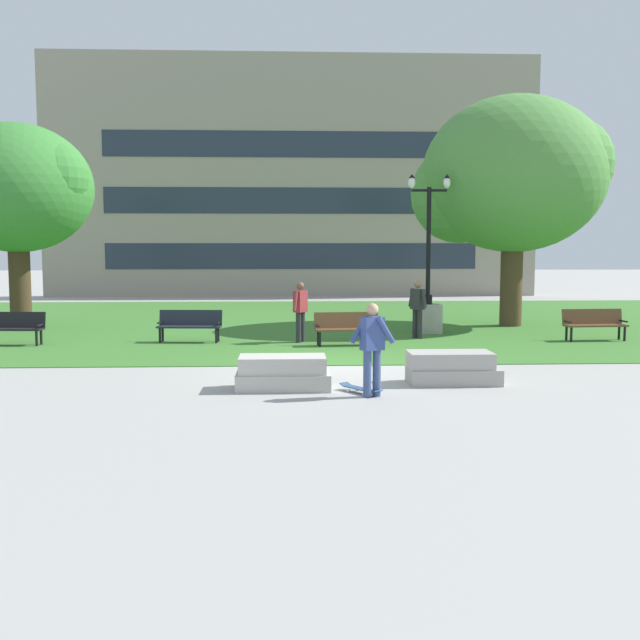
{
  "coord_description": "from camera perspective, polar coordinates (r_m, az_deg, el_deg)",
  "views": [
    {
      "loc": [
        -1.13,
        -16.91,
        2.73
      ],
      "look_at": [
        -0.44,
        -1.4,
        1.2
      ],
      "focal_mm": 42.0,
      "sensor_mm": 36.0,
      "label": 1
    }
  ],
  "objects": [
    {
      "name": "ground_plane",
      "position": [
        17.17,
        1.26,
        -3.52
      ],
      "size": [
        140.0,
        140.0,
        0.0
      ],
      "primitive_type": "plane",
      "color": "#A3A09B"
    },
    {
      "name": "grass_lawn",
      "position": [
        27.07,
        -0.15,
        -0.14
      ],
      "size": [
        40.0,
        20.0,
        0.02
      ],
      "primitive_type": "cube",
      "color": "#3D752D",
      "rests_on": "ground"
    },
    {
      "name": "concrete_block_center",
      "position": [
        14.39,
        -2.84,
        -4.07
      ],
      "size": [
        1.8,
        0.9,
        0.64
      ],
      "color": "#B2ADA3",
      "rests_on": "ground"
    },
    {
      "name": "concrete_block_left",
      "position": [
        15.17,
        10.0,
        -3.65
      ],
      "size": [
        1.8,
        0.9,
        0.64
      ],
      "color": "#9E9991",
      "rests_on": "ground"
    },
    {
      "name": "person_skateboarder",
      "position": [
        13.58,
        4.0,
        -1.85
      ],
      "size": [
        0.87,
        0.39,
        1.71
      ],
      "color": "#384C7A",
      "rests_on": "ground"
    },
    {
      "name": "skateboard",
      "position": [
        14.02,
        3.12,
        -5.25
      ],
      "size": [
        0.75,
        0.95,
        0.14
      ],
      "color": "#2D4C75",
      "rests_on": "ground"
    },
    {
      "name": "park_bench_near_left",
      "position": [
        23.02,
        20.16,
        -0.18
      ],
      "size": [
        1.83,
        0.64,
        0.9
      ],
      "color": "brown",
      "rests_on": "grass_lawn"
    },
    {
      "name": "park_bench_near_right",
      "position": [
        20.57,
        2.09,
        -0.49
      ],
      "size": [
        1.84,
        0.7,
        0.9
      ],
      "color": "brown",
      "rests_on": "grass_lawn"
    },
    {
      "name": "park_bench_far_left",
      "position": [
        22.34,
        -22.47,
        -0.43
      ],
      "size": [
        1.83,
        0.65,
        0.9
      ],
      "color": "black",
      "rests_on": "grass_lawn"
    },
    {
      "name": "park_bench_far_right",
      "position": [
        21.59,
        -9.89,
        -0.28
      ],
      "size": [
        1.84,
        0.67,
        0.9
      ],
      "color": "#1E232D",
      "rests_on": "grass_lawn"
    },
    {
      "name": "lamp_post_right",
      "position": [
        23.73,
        8.21,
        1.45
      ],
      "size": [
        1.32,
        0.8,
        4.94
      ],
      "color": "#ADA89E",
      "rests_on": "grass_lawn"
    },
    {
      "name": "tree_far_right",
      "position": [
        26.64,
        -22.24,
        9.13
      ],
      "size": [
        5.16,
        4.92,
        6.7
      ],
      "color": "#42301E",
      "rests_on": "grass_lawn"
    },
    {
      "name": "tree_near_left",
      "position": [
        26.45,
        14.38,
        10.52
      ],
      "size": [
        6.46,
        6.15,
        7.74
      ],
      "color": "#4C3823",
      "rests_on": "grass_lawn"
    },
    {
      "name": "person_bystander_near_lawn",
      "position": [
        21.15,
        -1.51,
        0.89
      ],
      "size": [
        0.49,
        0.77,
        1.71
      ],
      "color": "#28282D",
      "rests_on": "grass_lawn"
    },
    {
      "name": "person_bystander_far_lawn",
      "position": [
        22.25,
        7.44,
        1.08
      ],
      "size": [
        0.48,
        0.79,
        1.71
      ],
      "color": "#28282D",
      "rests_on": "grass_lawn"
    },
    {
      "name": "building_facade_distant",
      "position": [
        41.58,
        -2.16,
        10.84
      ],
      "size": [
        26.9,
        1.03,
        13.04
      ],
      "color": "gray",
      "rests_on": "ground"
    }
  ]
}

